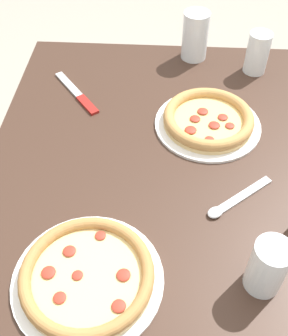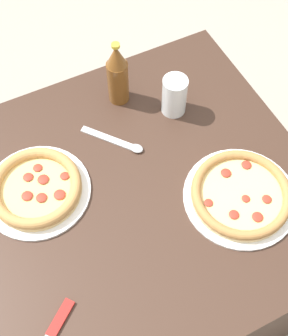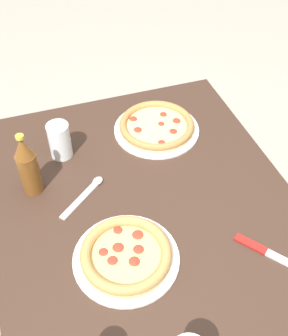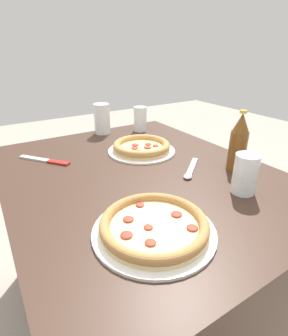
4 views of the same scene
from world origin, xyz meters
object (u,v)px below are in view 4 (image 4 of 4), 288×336
at_px(knife, 46,161).
at_px(spoon, 190,171).
at_px(glass_water, 102,120).
at_px(glass_red_wine, 140,120).
at_px(glass_orange_juice, 245,176).
at_px(pizza_salami, 142,147).
at_px(pizza_margherita, 154,226).
at_px(beer_bottle, 238,143).

height_order(knife, spoon, spoon).
height_order(glass_water, glass_red_wine, glass_water).
relative_size(glass_orange_juice, knife, 0.64).
bearing_deg(glass_orange_juice, glass_red_wine, 174.60).
distance_m(knife, spoon, 0.57).
distance_m(pizza_salami, knife, 0.40).
xyz_separation_m(glass_red_wine, spoon, (0.54, -0.11, -0.05)).
distance_m(pizza_margherita, glass_orange_juice, 0.35).
distance_m(pizza_salami, spoon, 0.27).
relative_size(pizza_margherita, spoon, 1.83).
xyz_separation_m(beer_bottle, spoon, (-0.07, -0.16, -0.10)).
distance_m(pizza_margherita, knife, 0.61).
bearing_deg(glass_water, pizza_margherita, -15.46).
height_order(pizza_salami, glass_orange_juice, glass_orange_juice).
bearing_deg(glass_red_wine, glass_orange_juice, -5.40).
xyz_separation_m(glass_orange_juice, knife, (-0.58, -0.47, -0.05)).
bearing_deg(pizza_margherita, glass_water, 164.54).
bearing_deg(beer_bottle, spoon, -114.06).
relative_size(glass_orange_juice, glass_red_wine, 0.98).
bearing_deg(spoon, pizza_salami, -170.37).
xyz_separation_m(glass_water, knife, (0.23, -0.35, -0.06)).
bearing_deg(pizza_margherita, pizza_salami, 151.69).
xyz_separation_m(pizza_margherita, knife, (-0.60, -0.12, -0.02)).
height_order(pizza_margherita, glass_water, glass_water).
bearing_deg(pizza_salami, knife, -106.44).
bearing_deg(pizza_salami, glass_orange_juice, 10.66).
bearing_deg(glass_orange_juice, knife, -141.05).
relative_size(glass_red_wine, knife, 0.65).
height_order(pizza_margherita, spoon, pizza_margherita).
relative_size(pizza_margherita, glass_water, 1.99).
distance_m(pizza_margherita, spoon, 0.37).
bearing_deg(knife, glass_water, 123.12).
relative_size(beer_bottle, knife, 1.12).
bearing_deg(beer_bottle, glass_water, -160.84).
bearing_deg(glass_orange_juice, pizza_margherita, -87.24).
xyz_separation_m(glass_water, glass_orange_juice, (0.81, 0.12, -0.01)).
distance_m(glass_orange_juice, knife, 0.75).
xyz_separation_m(pizza_salami, glass_orange_juice, (0.47, 0.09, 0.04)).
relative_size(pizza_salami, beer_bottle, 1.31).
bearing_deg(spoon, beer_bottle, 65.94).
relative_size(glass_water, knife, 0.78).
relative_size(glass_water, glass_orange_juice, 1.21).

